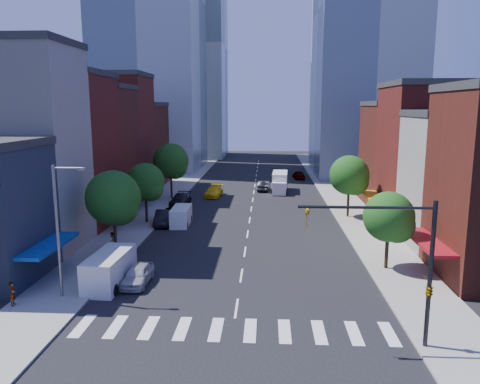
% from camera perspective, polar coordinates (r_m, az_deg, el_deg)
% --- Properties ---
extents(ground, '(220.00, 220.00, 0.00)m').
position_cam_1_polar(ground, '(31.21, -0.43, -13.99)').
color(ground, black).
rests_on(ground, ground).
extents(sidewalk_left, '(5.00, 120.00, 0.15)m').
position_cam_1_polar(sidewalk_left, '(71.03, -8.48, -0.15)').
color(sidewalk_left, gray).
rests_on(sidewalk_left, ground).
extents(sidewalk_right, '(5.00, 120.00, 0.15)m').
position_cam_1_polar(sidewalk_right, '(70.38, 11.88, -0.35)').
color(sidewalk_right, gray).
rests_on(sidewalk_right, ground).
extents(crosswalk, '(19.00, 3.00, 0.01)m').
position_cam_1_polar(crosswalk, '(28.51, -0.83, -16.46)').
color(crosswalk, silver).
rests_on(crosswalk, ground).
extents(bldg_left_1, '(12.00, 8.00, 18.00)m').
position_cam_1_polar(bldg_left_1, '(46.55, -26.25, 4.52)').
color(bldg_left_1, beige).
rests_on(bldg_left_1, ground).
extents(bldg_left_2, '(12.00, 9.00, 16.00)m').
position_cam_1_polar(bldg_left_2, '(54.17, -21.79, 4.45)').
color(bldg_left_2, maroon).
rests_on(bldg_left_2, ground).
extents(bldg_left_3, '(12.00, 8.00, 15.00)m').
position_cam_1_polar(bldg_left_3, '(61.99, -18.47, 4.85)').
color(bldg_left_3, '#4C1C13').
rests_on(bldg_left_3, ground).
extents(bldg_left_4, '(12.00, 9.00, 17.00)m').
position_cam_1_polar(bldg_left_4, '(69.86, -15.96, 6.36)').
color(bldg_left_4, maroon).
rests_on(bldg_left_4, ground).
extents(bldg_left_5, '(12.00, 10.00, 13.00)m').
position_cam_1_polar(bldg_left_5, '(79.02, -13.65, 5.43)').
color(bldg_left_5, '#4C1C13').
rests_on(bldg_left_5, ground).
extents(bldg_right_1, '(12.00, 8.00, 12.00)m').
position_cam_1_polar(bldg_right_1, '(47.92, 26.76, 0.99)').
color(bldg_right_1, beige).
rests_on(bldg_right_1, ground).
extents(bldg_right_2, '(12.00, 10.00, 15.00)m').
position_cam_1_polar(bldg_right_2, '(56.04, 23.27, 4.01)').
color(bldg_right_2, maroon).
rests_on(bldg_right_2, ground).
extents(bldg_right_3, '(12.00, 10.00, 13.00)m').
position_cam_1_polar(bldg_right_3, '(65.57, 20.26, 4.13)').
color(bldg_right_3, '#4C1C13').
rests_on(bldg_right_3, ground).
extents(tower_ne, '(18.00, 20.00, 60.00)m').
position_cam_1_polar(tower_ne, '(93.77, 15.33, 20.52)').
color(tower_ne, '#9EA5AD').
rests_on(tower_ne, ground).
extents(tower_far_w, '(18.00, 18.00, 56.00)m').
position_cam_1_polar(tower_far_w, '(125.88, -6.15, 17.19)').
color(tower_far_w, '#9EA5AD').
rests_on(tower_far_w, ground).
extents(traffic_signal, '(7.24, 2.24, 8.00)m').
position_cam_1_polar(traffic_signal, '(26.68, 21.03, -9.41)').
color(traffic_signal, black).
rests_on(traffic_signal, sidewalk_right).
extents(streetlight, '(2.25, 0.25, 9.00)m').
position_cam_1_polar(streetlight, '(33.26, -21.12, -3.55)').
color(streetlight, slate).
rests_on(streetlight, sidewalk_left).
extents(tree_left_near, '(4.80, 4.80, 7.30)m').
position_cam_1_polar(tree_left_near, '(42.22, -15.03, -0.94)').
color(tree_left_near, black).
rests_on(tree_left_near, sidewalk_left).
extents(tree_left_mid, '(4.20, 4.20, 6.65)m').
position_cam_1_polar(tree_left_mid, '(52.66, -11.31, 1.03)').
color(tree_left_mid, black).
rests_on(tree_left_mid, sidewalk_left).
extents(tree_left_far, '(5.00, 5.00, 7.75)m').
position_cam_1_polar(tree_left_far, '(66.08, -8.32, 3.57)').
color(tree_left_far, black).
rests_on(tree_left_far, sidewalk_left).
extents(tree_right_near, '(4.00, 4.00, 6.20)m').
position_cam_1_polar(tree_right_near, '(38.60, 17.91, -3.15)').
color(tree_right_near, black).
rests_on(tree_right_near, sidewalk_right).
extents(tree_right_far, '(4.60, 4.60, 7.20)m').
position_cam_1_polar(tree_right_far, '(55.76, 13.34, 1.81)').
color(tree_right_far, black).
rests_on(tree_right_far, sidewalk_right).
extents(parked_car_front, '(1.77, 4.28, 1.45)m').
position_cam_1_polar(parked_car_front, '(35.63, -12.35, -9.82)').
color(parked_car_front, '#B5B5BA').
rests_on(parked_car_front, ground).
extents(parked_car_second, '(2.12, 4.87, 1.56)m').
position_cam_1_polar(parked_car_second, '(52.43, -9.36, -3.13)').
color(parked_car_second, black).
rests_on(parked_car_second, ground).
extents(parked_car_third, '(3.10, 5.90, 1.58)m').
position_cam_1_polar(parked_car_third, '(53.03, -8.51, -2.93)').
color(parked_car_third, '#999999').
rests_on(parked_car_third, ground).
extents(parked_car_rear, '(2.44, 5.36, 1.52)m').
position_cam_1_polar(parked_car_rear, '(62.47, -7.29, -0.92)').
color(parked_car_rear, black).
rests_on(parked_car_rear, ground).
extents(cargo_van_near, '(2.51, 5.73, 2.40)m').
position_cam_1_polar(cargo_van_near, '(35.71, -15.69, -9.14)').
color(cargo_van_near, silver).
rests_on(cargo_van_near, ground).
extents(cargo_van_far, '(2.04, 4.74, 1.99)m').
position_cam_1_polar(cargo_van_far, '(51.96, -7.22, -2.95)').
color(cargo_van_far, white).
rests_on(cargo_van_far, ground).
extents(taxi, '(2.53, 5.32, 1.50)m').
position_cam_1_polar(taxi, '(68.18, -3.17, 0.09)').
color(taxi, yellow).
rests_on(taxi, ground).
extents(traffic_car_oncoming, '(2.06, 4.82, 1.55)m').
position_cam_1_polar(traffic_car_oncoming, '(72.87, 2.91, 0.78)').
color(traffic_car_oncoming, black).
rests_on(traffic_car_oncoming, ground).
extents(traffic_car_far, '(2.25, 4.51, 1.48)m').
position_cam_1_polar(traffic_car_far, '(85.40, 7.17, 2.09)').
color(traffic_car_far, '#999999').
rests_on(traffic_car_far, ground).
extents(box_truck, '(2.58, 7.42, 2.95)m').
position_cam_1_polar(box_truck, '(72.01, 4.87, 1.14)').
color(box_truck, white).
rests_on(box_truck, ground).
extents(pedestrian_near, '(0.49, 0.65, 1.62)m').
position_cam_1_polar(pedestrian_near, '(34.29, -25.98, -11.06)').
color(pedestrian_near, '#999999').
rests_on(pedestrian_near, sidewalk_left).
extents(pedestrian_far, '(0.80, 0.96, 1.77)m').
position_cam_1_polar(pedestrian_far, '(43.40, -15.29, -5.85)').
color(pedestrian_far, '#999999').
rests_on(pedestrian_far, sidewalk_left).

